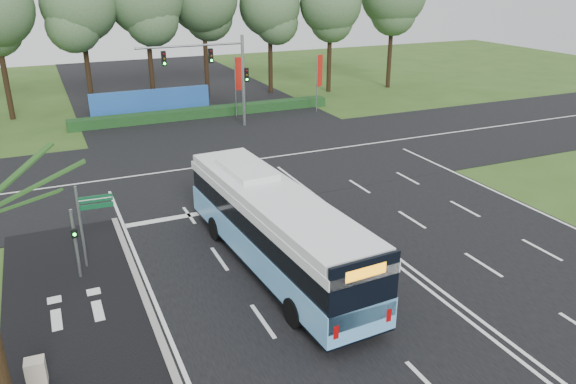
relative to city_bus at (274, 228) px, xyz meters
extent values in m
plane|color=#30501A|center=(4.71, 1.60, -1.83)|extent=(120.00, 120.00, 0.00)
cube|color=black|center=(4.71, 1.60, -1.81)|extent=(20.00, 120.00, 0.04)
cube|color=black|center=(4.71, 13.60, -1.80)|extent=(120.00, 14.00, 0.05)
cube|color=black|center=(-7.79, -1.40, -1.80)|extent=(5.00, 18.00, 0.06)
cube|color=gray|center=(-5.39, -1.40, -1.77)|extent=(0.25, 18.00, 0.12)
cube|color=#65B1EB|center=(0.00, 0.01, -0.70)|extent=(3.38, 12.78, 1.16)
cube|color=black|center=(0.00, 0.01, -1.23)|extent=(3.35, 12.72, 0.32)
cube|color=black|center=(0.00, 0.01, 0.35)|extent=(3.26, 12.58, 1.00)
cube|color=white|center=(0.00, 0.01, 0.99)|extent=(3.38, 12.78, 0.37)
cube|color=white|center=(0.00, 0.01, 1.35)|extent=(3.29, 12.27, 0.37)
cube|color=white|center=(-0.16, 2.64, 1.67)|extent=(1.87, 3.26, 0.26)
cube|color=black|center=(0.37, -6.24, 0.41)|extent=(2.56, 0.27, 2.32)
cube|color=orange|center=(0.37, -6.28, 1.14)|extent=(1.48, 0.15, 0.37)
cylinder|color=black|center=(-1.45, 3.52, -1.28)|extent=(0.36, 1.11, 1.10)
cylinder|color=black|center=(1.02, 3.66, -1.28)|extent=(0.36, 1.11, 1.10)
cylinder|color=black|center=(-1.00, -4.06, -1.28)|extent=(0.36, 1.11, 1.10)
cylinder|color=black|center=(1.47, -3.91, -1.28)|extent=(0.36, 1.11, 1.10)
cylinder|color=gray|center=(-7.42, 2.42, -0.34)|extent=(0.12, 0.12, 2.99)
cube|color=black|center=(-7.42, 2.24, 0.22)|extent=(0.25, 0.17, 0.34)
sphere|color=#19F233|center=(-7.42, 2.14, 0.22)|extent=(0.12, 0.12, 0.12)
cylinder|color=gray|center=(-7.11, 3.23, -0.03)|extent=(0.11, 0.11, 3.60)
cube|color=#0D4826|center=(-6.43, 3.19, 1.15)|extent=(1.35, 0.13, 0.27)
cube|color=#0D4826|center=(-6.43, 3.19, 0.83)|extent=(1.35, 0.13, 0.20)
cube|color=white|center=(-6.43, 3.16, 1.15)|extent=(1.26, 0.08, 0.04)
cube|color=#C1B39B|center=(-9.16, -3.72, -1.36)|extent=(0.59, 0.50, 0.94)
cylinder|color=gray|center=(7.09, 25.16, 0.68)|extent=(0.08, 0.08, 5.02)
cube|color=#AC180E|center=(7.46, 25.15, 1.74)|extent=(0.67, 0.05, 2.68)
cylinder|color=gray|center=(13.98, 23.86, 0.66)|extent=(0.08, 0.08, 4.97)
cube|color=#AC180E|center=(14.32, 24.01, 1.71)|extent=(0.62, 0.30, 2.65)
cylinder|color=gray|center=(6.71, 22.10, 1.67)|extent=(0.24, 0.24, 7.00)
cylinder|color=gray|center=(2.71, 22.10, 4.57)|extent=(8.00, 0.16, 0.16)
cube|color=black|center=(4.21, 22.10, 3.77)|extent=(0.32, 0.28, 1.05)
cube|color=black|center=(0.71, 22.10, 3.77)|extent=(0.32, 0.28, 1.05)
cube|color=black|center=(6.96, 22.10, 2.17)|extent=(0.32, 0.28, 1.05)
cube|color=#133416|center=(4.71, 26.10, -1.43)|extent=(22.00, 1.20, 0.80)
cube|color=#1F54AB|center=(0.71, 28.60, -0.73)|extent=(10.00, 0.30, 2.20)
cylinder|color=black|center=(-10.13, 31.98, 2.35)|extent=(0.44, 0.44, 8.35)
cylinder|color=black|center=(-3.69, 32.55, 2.42)|extent=(0.44, 0.44, 8.50)
sphere|color=#385E37|center=(-3.69, 32.55, 7.12)|extent=(6.26, 6.26, 6.26)
cylinder|color=black|center=(1.69, 32.56, 2.60)|extent=(0.44, 0.44, 8.85)
cylinder|color=black|center=(7.21, 33.94, 2.53)|extent=(0.44, 0.44, 8.71)
cylinder|color=black|center=(13.55, 33.20, 2.14)|extent=(0.44, 0.44, 7.93)
sphere|color=#385E37|center=(13.55, 33.20, 6.52)|extent=(5.84, 5.84, 5.84)
cylinder|color=black|center=(19.18, 31.42, 2.24)|extent=(0.44, 0.44, 8.13)
sphere|color=#385E37|center=(19.18, 31.42, 6.73)|extent=(5.99, 5.99, 5.99)
cylinder|color=black|center=(25.96, 30.85, 2.59)|extent=(0.44, 0.44, 8.84)
camera|label=1|loc=(-7.87, -18.92, 9.64)|focal=35.00mm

